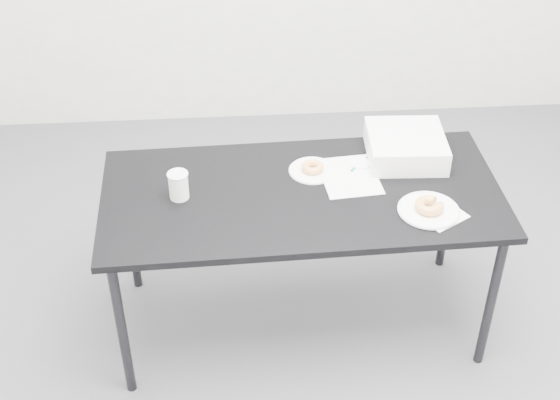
{
  "coord_description": "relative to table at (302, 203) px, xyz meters",
  "views": [
    {
      "loc": [
        -0.28,
        -2.4,
        2.64
      ],
      "look_at": [
        -0.1,
        0.02,
        0.8
      ],
      "focal_mm": 50.0,
      "sensor_mm": 36.0,
      "label": 1
    }
  ],
  "objects": [
    {
      "name": "floor",
      "position": [
        0.0,
        -0.14,
        -0.69
      ],
      "size": [
        4.0,
        4.0,
        0.0
      ],
      "primitive_type": "plane",
      "color": "#525358",
      "rests_on": "ground"
    },
    {
      "name": "table",
      "position": [
        0.0,
        0.0,
        0.0
      ],
      "size": [
        1.66,
        0.81,
        0.75
      ],
      "rotation": [
        0.0,
        0.0,
        0.03
      ],
      "color": "black",
      "rests_on": "floor"
    },
    {
      "name": "scorecard",
      "position": [
        0.21,
        0.09,
        0.06
      ],
      "size": [
        0.26,
        0.31,
        0.0
      ],
      "primitive_type": "cube",
      "rotation": [
        0.0,
        0.0,
        0.1
      ],
      "color": "white",
      "rests_on": "table"
    },
    {
      "name": "logo_patch",
      "position": [
        0.29,
        0.19,
        0.06
      ],
      "size": [
        0.05,
        0.05,
        0.0
      ],
      "primitive_type": "cube",
      "rotation": [
        0.0,
        0.0,
        0.1
      ],
      "color": "green",
      "rests_on": "scorecard"
    },
    {
      "name": "pen",
      "position": [
        0.27,
        0.17,
        0.06
      ],
      "size": [
        0.1,
        0.11,
        0.01
      ],
      "primitive_type": "cylinder",
      "rotation": [
        0.0,
        1.57,
        0.85
      ],
      "color": "#0B717E",
      "rests_on": "scorecard"
    },
    {
      "name": "napkin",
      "position": [
        0.53,
        -0.19,
        0.06
      ],
      "size": [
        0.23,
        0.23,
        0.0
      ],
      "primitive_type": "cube",
      "rotation": [
        0.0,
        0.0,
        0.54
      ],
      "color": "white",
      "rests_on": "table"
    },
    {
      "name": "plate_near",
      "position": [
        0.49,
        -0.17,
        0.06
      ],
      "size": [
        0.24,
        0.24,
        0.01
      ],
      "primitive_type": "cylinder",
      "color": "white",
      "rests_on": "napkin"
    },
    {
      "name": "donut_near",
      "position": [
        0.49,
        -0.17,
        0.09
      ],
      "size": [
        0.15,
        0.15,
        0.04
      ],
      "primitive_type": "torus",
      "rotation": [
        0.0,
        0.0,
        0.41
      ],
      "color": "#E39548",
      "rests_on": "plate_near"
    },
    {
      "name": "plate_far",
      "position": [
        0.06,
        0.14,
        0.06
      ],
      "size": [
        0.2,
        0.2,
        0.01
      ],
      "primitive_type": "cylinder",
      "color": "white",
      "rests_on": "table"
    },
    {
      "name": "donut_far",
      "position": [
        0.06,
        0.14,
        0.08
      ],
      "size": [
        0.11,
        0.11,
        0.03
      ],
      "primitive_type": "torus",
      "rotation": [
        0.0,
        0.0,
        0.19
      ],
      "color": "#E39548",
      "rests_on": "plate_far"
    },
    {
      "name": "coffee_cup",
      "position": [
        -0.5,
        -0.0,
        0.12
      ],
      "size": [
        0.08,
        0.08,
        0.12
      ],
      "primitive_type": "cylinder",
      "color": "white",
      "rests_on": "table"
    },
    {
      "name": "cup_lid",
      "position": [
        0.27,
        0.17,
        0.06
      ],
      "size": [
        0.09,
        0.09,
        0.01
      ],
      "primitive_type": "cylinder",
      "color": "white",
      "rests_on": "table"
    },
    {
      "name": "bakery_box",
      "position": [
        0.47,
        0.22,
        0.11
      ],
      "size": [
        0.34,
        0.34,
        0.11
      ],
      "primitive_type": "cube",
      "rotation": [
        0.0,
        0.0,
        -0.05
      ],
      "color": "white",
      "rests_on": "table"
    }
  ]
}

